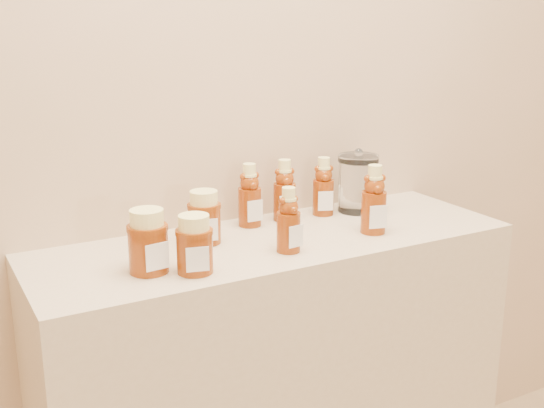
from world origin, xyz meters
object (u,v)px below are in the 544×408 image
bear_bottle_front_left (289,216)px  honey_jar_left (148,241)px  display_table (275,401)px  bear_bottle_back_left (250,191)px  glass_canister (358,181)px

bear_bottle_front_left → honey_jar_left: (-0.33, 0.03, -0.02)m
bear_bottle_front_left → honey_jar_left: bear_bottle_front_left is taller
display_table → honey_jar_left: 0.63m
bear_bottle_back_left → glass_canister: size_ratio=1.07×
bear_bottle_back_left → display_table: bearing=-86.9°
display_table → bear_bottle_back_left: bearing=92.6°
display_table → glass_canister: bearing=18.1°
bear_bottle_front_left → glass_canister: 0.39m
honey_jar_left → bear_bottle_back_left: bearing=22.9°
display_table → honey_jar_left: honey_jar_left is taller
display_table → bear_bottle_front_left: size_ratio=6.91×
display_table → bear_bottle_back_left: size_ratio=6.44×
bear_bottle_front_left → display_table: bearing=72.0°
display_table → glass_canister: (0.32, 0.10, 0.54)m
bear_bottle_back_left → bear_bottle_front_left: 0.22m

